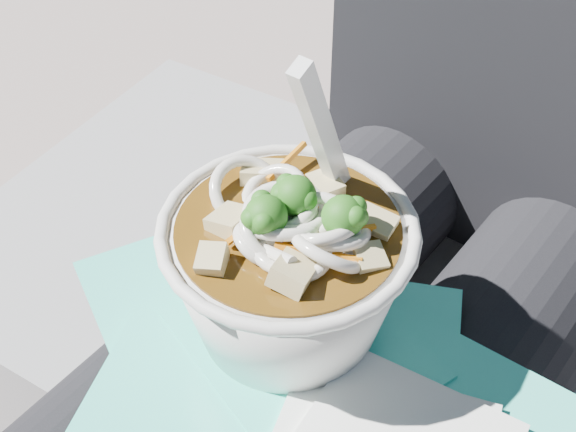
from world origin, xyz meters
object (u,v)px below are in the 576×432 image
Objects in this scene: udon_bowl at (289,264)px; lap at (334,380)px; plastic_bag at (298,376)px; person_body at (397,289)px.

lap is at bearing 54.24° from udon_bowl.
person_body is at bearing 93.02° from plastic_bag.
lap is 0.10m from person_body.
plastic_bag is at bearing -44.32° from udon_bowl.
person_body is 2.48× the size of plastic_bag.
plastic_bag is 1.86× the size of udon_bowl.
lap is 0.10m from plastic_bag.
plastic_bag is at bearing -86.98° from person_body.
person_body reaches higher than lap.
lap is 1.21× the size of plastic_bag.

